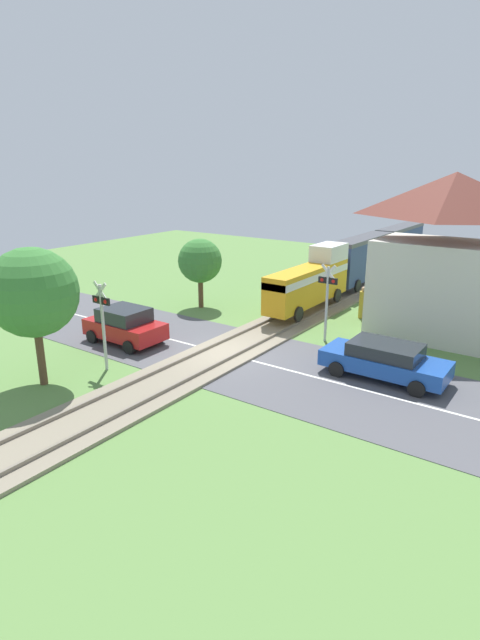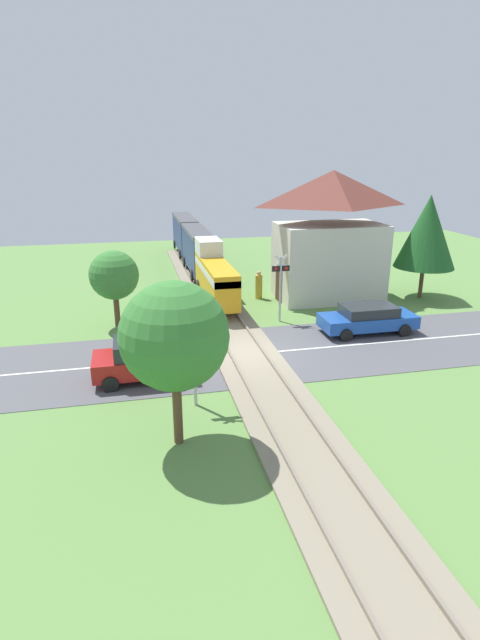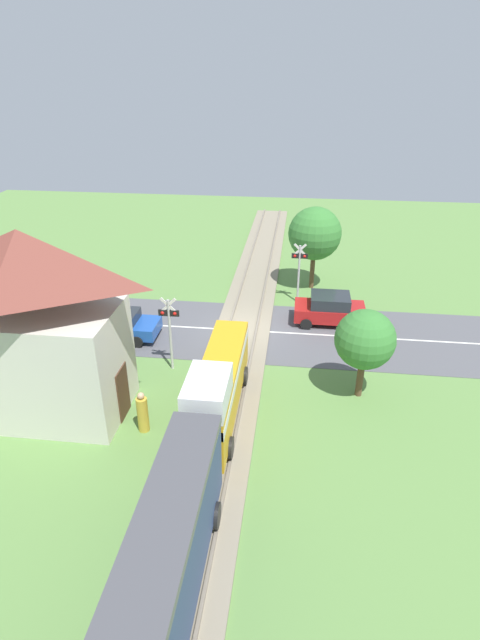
{
  "view_description": "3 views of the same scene",
  "coord_description": "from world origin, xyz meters",
  "px_view_note": "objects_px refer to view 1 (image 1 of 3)",
  "views": [
    {
      "loc": [
        11.91,
        -15.66,
        7.62
      ],
      "look_at": [
        0.0,
        1.16,
        1.2
      ],
      "focal_mm": 28.0,
      "sensor_mm": 36.0,
      "label": 1
    },
    {
      "loc": [
        -4.6,
        -19.38,
        8.34
      ],
      "look_at": [
        0.0,
        1.16,
        1.2
      ],
      "focal_mm": 28.0,
      "sensor_mm": 36.0,
      "label": 2
    },
    {
      "loc": [
        -2.62,
        22.59,
        12.12
      ],
      "look_at": [
        0.0,
        1.16,
        1.2
      ],
      "focal_mm": 28.0,
      "sensor_mm": 36.0,
      "label": 3
    }
  ],
  "objects_px": {
    "train": "(363,258)",
    "crossing_signal_east_approach": "(327,293)",
    "crossing_signal_west_approach": "(102,315)",
    "station_building": "(447,259)",
    "pedestrian_by_station": "(363,304)",
    "car_far_side": "(385,360)",
    "car_near_crossing": "(125,325)"
  },
  "relations": [
    {
      "from": "car_far_side",
      "to": "car_near_crossing",
      "type": "bearing_deg",
      "value": -165.06
    },
    {
      "from": "car_far_side",
      "to": "crossing_signal_west_approach",
      "type": "distance_m",
      "value": 10.68
    },
    {
      "from": "crossing_signal_east_approach",
      "to": "pedestrian_by_station",
      "type": "height_order",
      "value": "crossing_signal_east_approach"
    },
    {
      "from": "crossing_signal_east_approach",
      "to": "pedestrian_by_station",
      "type": "xyz_separation_m",
      "value": [
        0.02,
        4.32,
        -1.46
      ]
    },
    {
      "from": "car_near_crossing",
      "to": "crossing_signal_east_approach",
      "type": "distance_m",
      "value": 9.08
    },
    {
      "from": "crossing_signal_east_approach",
      "to": "station_building",
      "type": "xyz_separation_m",
      "value": [
        4.02,
        3.53,
        1.4
      ]
    },
    {
      "from": "car_far_side",
      "to": "train",
      "type": "bearing_deg",
      "value": 115.4
    },
    {
      "from": "crossing_signal_east_approach",
      "to": "station_building",
      "type": "bearing_deg",
      "value": 41.27
    },
    {
      "from": "pedestrian_by_station",
      "to": "crossing_signal_west_approach",
      "type": "bearing_deg",
      "value": -113.98
    },
    {
      "from": "car_far_side",
      "to": "crossing_signal_west_approach",
      "type": "xyz_separation_m",
      "value": [
        -9.09,
        -5.42,
        1.49
      ]
    },
    {
      "from": "car_far_side",
      "to": "pedestrian_by_station",
      "type": "distance_m",
      "value": 7.76
    },
    {
      "from": "crossing_signal_east_approach",
      "to": "station_building",
      "type": "height_order",
      "value": "station_building"
    },
    {
      "from": "crossing_signal_west_approach",
      "to": "car_far_side",
      "type": "bearing_deg",
      "value": 30.83
    },
    {
      "from": "train",
      "to": "pedestrian_by_station",
      "type": "bearing_deg",
      "value": -67.23
    },
    {
      "from": "car_near_crossing",
      "to": "pedestrian_by_station",
      "type": "relative_size",
      "value": 2.19
    },
    {
      "from": "station_building",
      "to": "pedestrian_by_station",
      "type": "bearing_deg",
      "value": 168.72
    },
    {
      "from": "crossing_signal_west_approach",
      "to": "station_building",
      "type": "bearing_deg",
      "value": 50.53
    },
    {
      "from": "crossing_signal_east_approach",
      "to": "station_building",
      "type": "distance_m",
      "value": 5.52
    },
    {
      "from": "train",
      "to": "crossing_signal_east_approach",
      "type": "xyz_separation_m",
      "value": [
        2.72,
        -10.86,
        0.34
      ]
    },
    {
      "from": "crossing_signal_west_approach",
      "to": "pedestrian_by_station",
      "type": "xyz_separation_m",
      "value": [
        5.46,
        12.29,
        -1.46
      ]
    },
    {
      "from": "crossing_signal_west_approach",
      "to": "train",
      "type": "bearing_deg",
      "value": 81.77
    },
    {
      "from": "crossing_signal_west_approach",
      "to": "car_near_crossing",
      "type": "bearing_deg",
      "value": 123.86
    },
    {
      "from": "station_building",
      "to": "car_near_crossing",
      "type": "bearing_deg",
      "value": -141.3
    },
    {
      "from": "car_near_crossing",
      "to": "crossing_signal_west_approach",
      "type": "height_order",
      "value": "crossing_signal_west_approach"
    },
    {
      "from": "crossing_signal_west_approach",
      "to": "crossing_signal_east_approach",
      "type": "bearing_deg",
      "value": 55.64
    },
    {
      "from": "train",
      "to": "crossing_signal_east_approach",
      "type": "distance_m",
      "value": 11.2
    },
    {
      "from": "train",
      "to": "crossing_signal_east_approach",
      "type": "relative_size",
      "value": 6.16
    },
    {
      "from": "car_near_crossing",
      "to": "station_building",
      "type": "bearing_deg",
      "value": 38.7
    },
    {
      "from": "car_far_side",
      "to": "crossing_signal_west_approach",
      "type": "height_order",
      "value": "crossing_signal_west_approach"
    },
    {
      "from": "station_building",
      "to": "crossing_signal_east_approach",
      "type": "bearing_deg",
      "value": -138.73
    },
    {
      "from": "train",
      "to": "pedestrian_by_station",
      "type": "distance_m",
      "value": 7.17
    },
    {
      "from": "car_near_crossing",
      "to": "crossing_signal_west_approach",
      "type": "distance_m",
      "value": 3.36
    }
  ]
}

